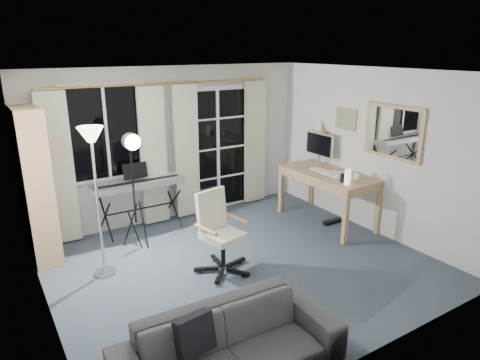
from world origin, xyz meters
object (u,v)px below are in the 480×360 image
at_px(mug, 358,175).
at_px(sofa, 230,337).
at_px(monitor, 319,145).
at_px(bookshelf, 32,189).
at_px(torchiere_lamp, 93,158).
at_px(office_chair, 216,224).
at_px(studio_light, 132,155).
at_px(keyboard_piano, 138,185).
at_px(desk, 328,179).

xyz_separation_m(mug, sofa, (-3.09, -1.54, -0.52)).
bearing_deg(monitor, bookshelf, 170.12).
height_order(torchiere_lamp, office_chair, torchiere_lamp).
height_order(torchiere_lamp, studio_light, torchiere_lamp).
bearing_deg(sofa, studio_light, 89.20).
relative_size(studio_light, sofa, 0.85).
bearing_deg(torchiere_lamp, studio_light, 36.74).
bearing_deg(sofa, keyboard_piano, 85.74).
height_order(torchiere_lamp, keyboard_piano, torchiere_lamp).
xyz_separation_m(desk, sofa, (-2.99, -2.04, -0.35)).
bearing_deg(mug, torchiere_lamp, 168.13).
bearing_deg(sofa, monitor, 40.49).
distance_m(keyboard_piano, mug, 3.20).
bearing_deg(bookshelf, monitor, -10.93).
xyz_separation_m(bookshelf, mug, (4.10, -1.64, -0.05)).
bearing_deg(bookshelf, studio_light, -23.20).
bearing_deg(monitor, sofa, -142.52).
height_order(keyboard_piano, monitor, monitor).
bearing_deg(sofa, office_chair, 66.71).
relative_size(torchiere_lamp, keyboard_piano, 1.35).
height_order(monitor, mug, monitor).
bearing_deg(keyboard_piano, bookshelf, -177.06).
relative_size(bookshelf, studio_light, 1.21).
relative_size(torchiere_lamp, monitor, 3.07).
bearing_deg(torchiere_lamp, desk, -4.01).
xyz_separation_m(desk, mug, (0.10, -0.50, 0.17)).
relative_size(monitor, sofa, 0.31).
relative_size(torchiere_lamp, mug, 13.48).
xyz_separation_m(monitor, sofa, (-3.19, -2.49, -0.76)).
bearing_deg(studio_light, desk, -15.66).
bearing_deg(desk, office_chair, -170.89).
height_order(studio_light, mug, studio_light).
distance_m(desk, mug, 0.54).
xyz_separation_m(studio_light, sofa, (-0.16, -2.72, -0.95)).
relative_size(bookshelf, mug, 14.73).
xyz_separation_m(desk, monitor, (0.20, 0.45, 0.41)).
bearing_deg(office_chair, studio_light, 110.44).
bearing_deg(bookshelf, mug, -23.38).
relative_size(studio_light, mug, 12.22).
distance_m(bookshelf, studio_light, 1.32).
relative_size(bookshelf, keyboard_piano, 1.48).
distance_m(office_chair, mug, 2.31).
xyz_separation_m(keyboard_piano, monitor, (2.80, -0.76, 0.40)).
xyz_separation_m(keyboard_piano, mug, (2.70, -1.71, 0.15)).
xyz_separation_m(bookshelf, desk, (4.00, -1.14, -0.22)).
xyz_separation_m(torchiere_lamp, keyboard_piano, (0.82, 0.97, -0.73)).
bearing_deg(mug, monitor, 84.22).
relative_size(keyboard_piano, studio_light, 0.81).
height_order(keyboard_piano, desk, keyboard_piano).
height_order(keyboard_piano, studio_light, studio_light).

